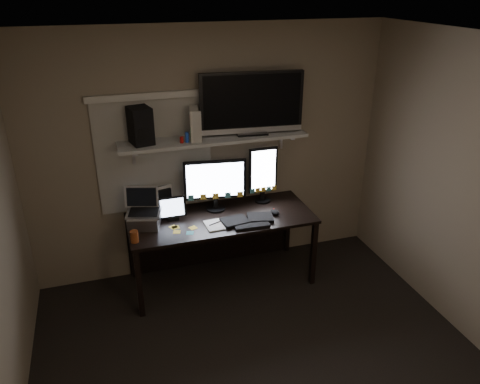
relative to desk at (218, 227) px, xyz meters
name	(u,v)px	position (x,y,z in m)	size (l,w,h in m)	color
floor	(271,381)	(0.00, -1.55, -0.55)	(3.60, 3.60, 0.00)	black
ceiling	(283,47)	(0.00, -1.55, 1.95)	(3.60, 3.60, 0.00)	silver
back_wall	(210,154)	(0.00, 0.25, 0.70)	(3.60, 3.60, 0.00)	#7E705A
window_blinds	(155,156)	(-0.55, 0.24, 0.75)	(1.10, 0.02, 1.10)	#B5B2A2
desk	(218,227)	(0.00, 0.00, 0.00)	(1.80, 0.75, 0.73)	black
wall_shelf	(214,139)	(0.00, 0.08, 0.91)	(1.80, 0.35, 0.03)	#A7A7A3
monitor_landscape	(215,185)	(-0.01, 0.05, 0.45)	(0.61, 0.06, 0.54)	black
monitor_portrait	(263,175)	(0.51, 0.09, 0.47)	(0.30, 0.06, 0.60)	black
keyboard	(248,219)	(0.22, -0.28, 0.19)	(0.51, 0.20, 0.03)	black
mouse	(275,212)	(0.52, -0.23, 0.20)	(0.07, 0.12, 0.04)	black
notepad	(214,225)	(-0.11, -0.28, 0.18)	(0.16, 0.22, 0.01)	silver
tablet	(172,208)	(-0.46, -0.03, 0.29)	(0.27, 0.11, 0.23)	black
file_sorter	(160,200)	(-0.54, 0.17, 0.31)	(0.21, 0.09, 0.26)	black
laptop	(143,210)	(-0.73, -0.10, 0.35)	(0.32, 0.26, 0.36)	silver
cup	(134,237)	(-0.85, -0.36, 0.23)	(0.07, 0.07, 0.11)	brown
sticky_notes	(183,229)	(-0.40, -0.27, 0.18)	(0.29, 0.21, 0.00)	yellow
tv	(252,103)	(0.37, 0.08, 1.22)	(0.99, 0.18, 0.59)	black
game_console	(194,124)	(-0.18, 0.08, 1.07)	(0.08, 0.25, 0.29)	#BBB6A8
speaker	(140,126)	(-0.67, 0.10, 1.09)	(0.18, 0.22, 0.34)	black
bottles	(190,135)	(-0.25, 0.00, 0.99)	(0.21, 0.05, 0.13)	#A50F0C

